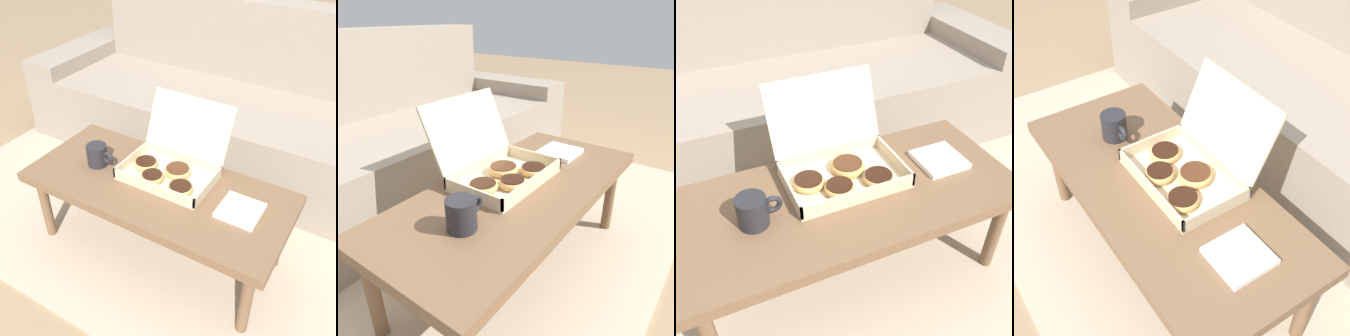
% 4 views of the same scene
% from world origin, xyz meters
% --- Properties ---
extents(ground_plane, '(12.00, 12.00, 0.00)m').
position_xyz_m(ground_plane, '(0.00, 0.00, 0.00)').
color(ground_plane, '#937756').
extents(area_rug, '(2.64, 1.82, 0.01)m').
position_xyz_m(area_rug, '(0.00, 0.30, 0.01)').
color(area_rug, tan).
rests_on(area_rug, ground_plane).
extents(couch, '(2.52, 0.82, 0.87)m').
position_xyz_m(couch, '(0.00, 0.81, 0.29)').
color(couch, gray).
rests_on(couch, ground_plane).
extents(coffee_table, '(1.10, 0.49, 0.38)m').
position_xyz_m(coffee_table, '(0.00, -0.11, 0.34)').
color(coffee_table, brown).
rests_on(coffee_table, ground_plane).
extents(pastry_box, '(0.38, 0.35, 0.28)m').
position_xyz_m(pastry_box, '(0.01, -0.02, 0.43)').
color(pastry_box, beige).
rests_on(pastry_box, coffee_table).
extents(coffee_mug, '(0.13, 0.09, 0.10)m').
position_xyz_m(coffee_mug, '(-0.29, -0.12, 0.43)').
color(coffee_mug, '#232328').
rests_on(coffee_mug, coffee_table).
extents(napkin_stack, '(0.15, 0.15, 0.02)m').
position_xyz_m(napkin_stack, '(0.36, -0.09, 0.39)').
color(napkin_stack, white).
rests_on(napkin_stack, coffee_table).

